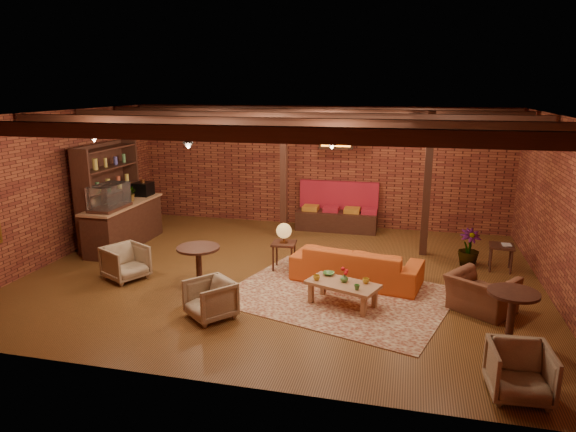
% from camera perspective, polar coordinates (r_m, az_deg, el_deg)
% --- Properties ---
extents(floor, '(10.00, 10.00, 0.00)m').
position_cam_1_polar(floor, '(10.47, -0.70, -6.50)').
color(floor, '#3B250E').
rests_on(floor, ground).
extents(ceiling, '(10.00, 8.00, 0.02)m').
position_cam_1_polar(ceiling, '(9.80, -0.76, 11.27)').
color(ceiling, black).
rests_on(ceiling, wall_back).
extents(wall_back, '(10.00, 0.02, 3.20)m').
position_cam_1_polar(wall_back, '(13.86, 3.36, 5.49)').
color(wall_back, maroon).
rests_on(wall_back, ground).
extents(wall_front, '(10.00, 0.02, 3.20)m').
position_cam_1_polar(wall_front, '(6.35, -9.68, -5.38)').
color(wall_front, maroon).
rests_on(wall_front, ground).
extents(wall_left, '(0.02, 8.00, 3.20)m').
position_cam_1_polar(wall_left, '(12.22, -24.13, 3.07)').
color(wall_left, maroon).
rests_on(wall_left, ground).
extents(wall_right, '(0.02, 8.00, 3.20)m').
position_cam_1_polar(wall_right, '(10.06, 28.08, 0.44)').
color(wall_right, maroon).
rests_on(wall_right, ground).
extents(ceiling_beams, '(9.80, 6.40, 0.22)m').
position_cam_1_polar(ceiling_beams, '(9.81, -0.76, 10.57)').
color(ceiling_beams, black).
rests_on(ceiling_beams, ceiling).
extents(ceiling_pipe, '(9.60, 0.12, 0.12)m').
position_cam_1_polar(ceiling_pipe, '(11.38, 1.26, 9.93)').
color(ceiling_pipe, black).
rests_on(ceiling_pipe, ceiling).
extents(post_left, '(0.16, 0.16, 3.20)m').
position_cam_1_polar(post_left, '(12.63, -0.47, 4.65)').
color(post_left, black).
rests_on(post_left, ground).
extents(post_right, '(0.16, 0.16, 3.20)m').
position_cam_1_polar(post_right, '(11.68, 15.22, 3.36)').
color(post_right, black).
rests_on(post_right, ground).
extents(service_counter, '(0.80, 2.50, 1.60)m').
position_cam_1_polar(service_counter, '(12.68, -17.82, 0.30)').
color(service_counter, black).
rests_on(service_counter, ground).
extents(plant_counter, '(0.35, 0.39, 0.30)m').
position_cam_1_polar(plant_counter, '(12.71, -17.11, 2.33)').
color(plant_counter, '#337F33').
rests_on(plant_counter, service_counter).
extents(shelving_hutch, '(0.52, 2.00, 2.40)m').
position_cam_1_polar(shelving_hutch, '(12.89, -19.25, 2.23)').
color(shelving_hutch, black).
rests_on(shelving_hutch, ground).
extents(banquette, '(2.10, 0.70, 1.00)m').
position_cam_1_polar(banquette, '(13.55, 5.45, 0.50)').
color(banquette, '#AA1C2D').
rests_on(banquette, ground).
extents(service_sign, '(0.86, 0.06, 0.30)m').
position_cam_1_polar(service_sign, '(12.79, 5.35, 8.10)').
color(service_sign, orange).
rests_on(service_sign, ceiling).
extents(ceiling_spotlights, '(6.40, 4.40, 0.28)m').
position_cam_1_polar(ceiling_spotlights, '(9.82, -0.76, 9.29)').
color(ceiling_spotlights, black).
rests_on(ceiling_spotlights, ceiling).
extents(rug, '(4.48, 3.88, 0.01)m').
position_cam_1_polar(rug, '(9.51, 5.60, -8.75)').
color(rug, maroon).
rests_on(rug, floor).
extents(sofa, '(2.58, 1.39, 0.72)m').
position_cam_1_polar(sofa, '(10.04, 7.61, -5.38)').
color(sofa, '#BE4D1A').
rests_on(sofa, floor).
extents(coffee_table, '(1.35, 0.99, 0.67)m').
position_cam_1_polar(coffee_table, '(8.99, 6.05, -7.64)').
color(coffee_table, '#956C45').
rests_on(coffee_table, floor).
extents(side_table_lamp, '(0.50, 0.50, 0.99)m').
position_cam_1_polar(side_table_lamp, '(10.52, -0.45, -2.07)').
color(side_table_lamp, black).
rests_on(side_table_lamp, floor).
extents(round_table_left, '(0.80, 0.80, 0.83)m').
position_cam_1_polar(round_table_left, '(9.70, -9.89, -4.90)').
color(round_table_left, black).
rests_on(round_table_left, floor).
extents(armchair_a, '(0.94, 0.96, 0.75)m').
position_cam_1_polar(armchair_a, '(10.61, -17.60, -4.76)').
color(armchair_a, '#BFAC94').
rests_on(armchair_a, floor).
extents(armchair_b, '(0.94, 0.94, 0.71)m').
position_cam_1_polar(armchair_b, '(8.59, -8.64, -8.93)').
color(armchair_b, '#BFAC94').
rests_on(armchair_b, floor).
extents(armchair_right, '(1.19, 1.10, 0.87)m').
position_cam_1_polar(armchair_right, '(9.26, 20.75, -7.43)').
color(armchair_right, brown).
rests_on(armchair_right, floor).
extents(side_table_book, '(0.53, 0.53, 0.57)m').
position_cam_1_polar(side_table_book, '(11.42, 22.65, -3.19)').
color(side_table_book, black).
rests_on(side_table_book, floor).
extents(round_table_right, '(0.72, 0.72, 0.85)m').
position_cam_1_polar(round_table_right, '(8.22, 23.61, -9.52)').
color(round_table_right, black).
rests_on(round_table_right, floor).
extents(armchair_far, '(0.75, 0.71, 0.73)m').
position_cam_1_polar(armchair_far, '(7.09, 24.39, -15.28)').
color(armchair_far, '#BFAC94').
rests_on(armchair_far, floor).
extents(plant_tall, '(1.66, 1.66, 2.37)m').
position_cam_1_polar(plant_tall, '(11.28, 19.80, 0.48)').
color(plant_tall, '#4C7F4C').
rests_on(plant_tall, floor).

